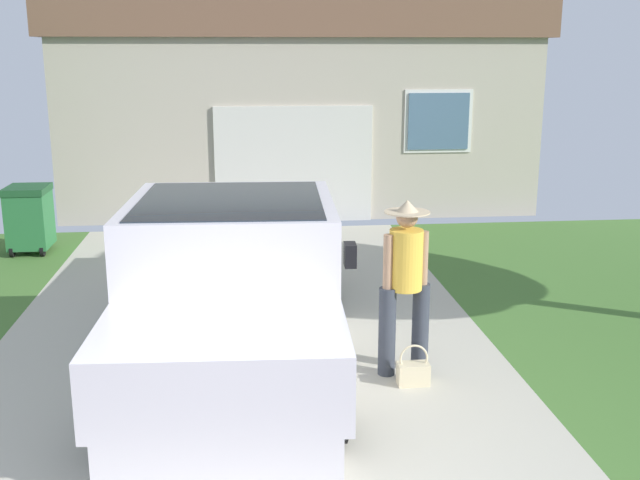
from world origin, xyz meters
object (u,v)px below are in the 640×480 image
Objects in this scene: wheeled_trash_bin at (29,217)px; person_with_hat at (405,280)px; handbag at (413,372)px; house_with_garage at (294,93)px; pickup_truck at (234,292)px.

person_with_hat is at bearing -46.41° from wheeled_trash_bin.
handbag is 0.04× the size of house_with_garage.
wheeled_trash_bin is at bearing -53.27° from pickup_truck.
pickup_truck is at bearing 158.01° from handbag.
wheeled_trash_bin is (-4.76, 5.27, 0.43)m from handbag.
pickup_truck is 1.86m from handbag.
person_with_hat is 9.42m from house_with_garage.
handbag is 0.38× the size of wheeled_trash_bin.
pickup_truck is 0.62× the size of house_with_garage.
wheeled_trash_bin is (-4.72, 4.96, -0.36)m from person_with_hat.
house_with_garage is at bearing -95.05° from pickup_truck.
pickup_truck is 9.16m from house_with_garage.
pickup_truck is at bearing -27.66° from person_with_hat.
person_with_hat reaches higher than handbag.
handbag is at bearing 80.95° from person_with_hat.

